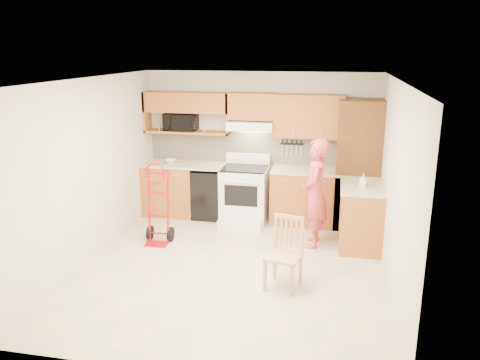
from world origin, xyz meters
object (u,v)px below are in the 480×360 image
(range, at_px, (244,191))
(person, at_px, (315,193))
(dining_chair, at_px, (284,254))
(hand_truck, at_px, (157,207))
(microwave, at_px, (181,122))

(range, relative_size, person, 0.69)
(dining_chair, bearing_deg, hand_truck, 165.74)
(microwave, height_order, person, microwave)
(microwave, distance_m, person, 2.74)
(person, relative_size, hand_truck, 1.44)
(range, distance_m, dining_chair, 2.36)
(range, relative_size, dining_chair, 1.26)
(hand_truck, bearing_deg, person, 8.24)
(person, bearing_deg, microwave, -114.95)
(microwave, xyz_separation_m, dining_chair, (2.09, -2.49, -1.20))
(microwave, relative_size, person, 0.34)
(range, distance_m, person, 1.44)
(hand_truck, xyz_separation_m, dining_chair, (2.03, -1.04, -0.12))
(microwave, bearing_deg, range, -14.49)
(microwave, distance_m, dining_chair, 3.46)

